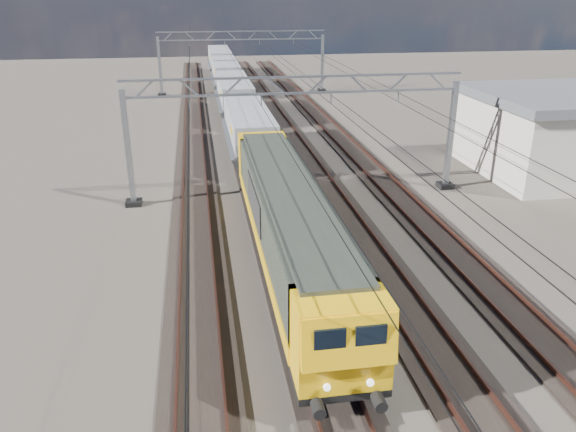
{
  "coord_description": "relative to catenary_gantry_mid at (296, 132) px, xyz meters",
  "views": [
    {
      "loc": [
        -5.57,
        -27.28,
        11.62
      ],
      "look_at": [
        -1.94,
        -4.91,
        2.4
      ],
      "focal_mm": 35.0,
      "sensor_mm": 36.0,
      "label": 1
    }
  ],
  "objects": [
    {
      "name": "ground",
      "position": [
        -0.0,
        -4.0,
        -3.91
      ],
      "size": [
        160.0,
        160.0,
        0.0
      ],
      "primitive_type": "plane",
      "color": "black",
      "rests_on": "ground"
    },
    {
      "name": "track_outer_west",
      "position": [
        -6.0,
        -4.0,
        -3.83
      ],
      "size": [
        2.6,
        140.0,
        0.3
      ],
      "color": "black",
      "rests_on": "ground"
    },
    {
      "name": "track_loco",
      "position": [
        -2.0,
        -4.0,
        -3.83
      ],
      "size": [
        2.6,
        140.0,
        0.3
      ],
      "color": "black",
      "rests_on": "ground"
    },
    {
      "name": "track_inner_east",
      "position": [
        2.0,
        -4.0,
        -3.83
      ],
      "size": [
        2.6,
        140.0,
        0.3
      ],
      "color": "black",
      "rests_on": "ground"
    },
    {
      "name": "track_outer_east",
      "position": [
        6.0,
        -4.0,
        -3.83
      ],
      "size": [
        2.6,
        140.0,
        0.3
      ],
      "color": "black",
      "rests_on": "ground"
    },
    {
      "name": "catenary_gantry_mid",
      "position": [
        0.0,
        0.0,
        0.0
      ],
      "size": [
        19.9,
        0.9,
        7.11
      ],
      "color": "gray",
      "rests_on": "ground"
    },
    {
      "name": "catenary_gantry_far",
      "position": [
        0.0,
        36.0,
        0.0
      ],
      "size": [
        19.9,
        0.9,
        7.11
      ],
      "color": "gray",
      "rests_on": "ground"
    },
    {
      "name": "overhead_wires",
      "position": [
        -0.0,
        4.0,
        1.84
      ],
      "size": [
        12.03,
        140.0,
        0.53
      ],
      "color": "black",
      "rests_on": "ground"
    },
    {
      "name": "locomotive",
      "position": [
        -2.0,
        -9.28,
        -1.58
      ],
      "size": [
        2.76,
        21.1,
        3.62
      ],
      "color": "black",
      "rests_on": "ground"
    },
    {
      "name": "hopper_wagon_lead",
      "position": [
        -2.0,
        8.42,
        -1.67
      ],
      "size": [
        3.38,
        13.0,
        3.25
      ],
      "color": "black",
      "rests_on": "ground"
    },
    {
      "name": "hopper_wagon_mid",
      "position": [
        -2.0,
        22.62,
        -1.67
      ],
      "size": [
        3.38,
        13.0,
        3.25
      ],
      "color": "black",
      "rests_on": "ground"
    },
    {
      "name": "hopper_wagon_third",
      "position": [
        -2.0,
        36.82,
        -1.67
      ],
      "size": [
        3.38,
        13.0,
        3.25
      ],
      "color": "black",
      "rests_on": "ground"
    },
    {
      "name": "hopper_wagon_fourth",
      "position": [
        -2.0,
        51.02,
        -1.67
      ],
      "size": [
        3.38,
        13.0,
        3.25
      ],
      "color": "black",
      "rests_on": "ground"
    }
  ]
}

